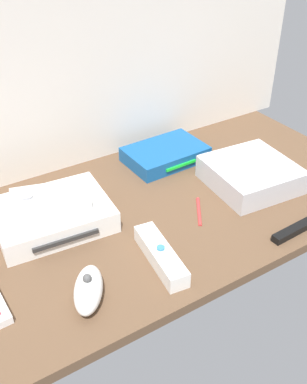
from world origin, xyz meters
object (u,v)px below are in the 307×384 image
object	(u,v)px
game_console	(53,215)
network_router	(165,154)
remote_wand	(161,255)
remote_classic_pad	(50,199)
mini_computer	(251,174)
remote_nunchuk	(88,289)
stylus_pen	(199,210)

from	to	relation	value
game_console	network_router	xyz separation A→B (cm)	(31.21, 8.74, -0.50)
remote_wand	remote_classic_pad	world-z (taller)	remote_classic_pad
mini_computer	remote_nunchuk	distance (cm)	44.75
stylus_pen	remote_wand	bearing A→B (deg)	-150.77
mini_computer	remote_nunchuk	world-z (taller)	mini_computer
remote_wand	stylus_pen	world-z (taller)	remote_wand
remote_nunchuk	remote_classic_pad	xyz separation A→B (cm)	(2.61, 21.36, 3.37)
mini_computer	remote_nunchuk	size ratio (longest dim) A/B	1.70
game_console	remote_nunchuk	bearing A→B (deg)	-91.57
network_router	game_console	bearing A→B (deg)	-165.96
network_router	remote_nunchuk	distance (cm)	44.55
network_router	remote_classic_pad	distance (cm)	32.17
remote_nunchuk	remote_wand	bearing A→B (deg)	35.35
remote_wand	remote_nunchuk	xyz separation A→B (cm)	(-13.93, -1.01, 0.53)
remote_nunchuk	network_router	bearing A→B (deg)	72.33
remote_wand	stylus_pen	size ratio (longest dim) A/B	1.68
remote_wand	game_console	bearing A→B (deg)	128.25
remote_nunchuk	remote_classic_pad	size ratio (longest dim) A/B	0.67
mini_computer	stylus_pen	world-z (taller)	mini_computer
network_router	remote_wand	xyz separation A→B (cm)	(-19.63, -28.29, -0.19)
network_router	remote_classic_pad	size ratio (longest dim) A/B	1.14
mini_computer	stylus_pen	distance (cm)	15.50
mini_computer	network_router	world-z (taller)	mini_computer
game_console	remote_wand	distance (cm)	22.73
network_router	stylus_pen	distance (cm)	21.07
game_console	remote_nunchuk	size ratio (longest dim) A/B	2.06
game_console	mini_computer	xyz separation A→B (cm)	(40.99, -9.45, 0.44)
stylus_pen	game_console	bearing A→B (deg)	155.83
game_console	remote_wand	size ratio (longest dim) A/B	1.47
mini_computer	game_console	bearing A→B (deg)	167.02
remote_wand	stylus_pen	bearing A→B (deg)	36.84
remote_nunchuk	mini_computer	bearing A→B (deg)	45.59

